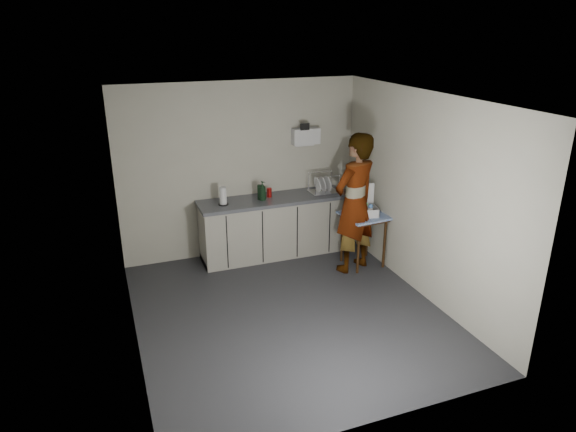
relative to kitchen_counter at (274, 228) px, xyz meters
name	(u,v)px	position (x,y,z in m)	size (l,w,h in m)	color
ground	(289,313)	(-0.40, -1.70, -0.43)	(4.00, 4.00, 0.00)	#27282C
wall_back	(241,170)	(-0.40, 0.29, 0.87)	(3.60, 0.02, 2.60)	#B9B5A1
wall_right	(422,196)	(1.39, -1.70, 0.87)	(0.02, 4.00, 2.60)	#B9B5A1
wall_left	(126,235)	(-2.19, -1.70, 0.87)	(0.02, 4.00, 2.60)	#B9B5A1
ceiling	(289,99)	(-0.40, -1.70, 2.17)	(3.60, 4.00, 0.01)	white
kitchen_counter	(274,228)	(0.00, 0.00, 0.00)	(2.24, 0.62, 0.91)	black
wall_shelf	(306,136)	(0.60, 0.22, 1.32)	(0.42, 0.18, 0.37)	white
side_table	(364,221)	(1.10, -0.80, 0.25)	(0.65, 0.65, 0.78)	#361B0C
standing_man	(355,203)	(0.89, -0.87, 0.57)	(0.73, 0.48, 1.99)	#B2A593
soap_bottle	(262,191)	(-0.18, -0.04, 0.63)	(0.11, 0.11, 0.29)	black
soda_can	(269,193)	(-0.04, 0.06, 0.55)	(0.07, 0.07, 0.14)	red
dark_bottle	(260,192)	(-0.21, 0.00, 0.59)	(0.07, 0.07, 0.22)	black
paper_towel	(223,196)	(-0.77, -0.03, 0.61)	(0.15, 0.15, 0.26)	black
dish_rack	(323,188)	(0.80, -0.03, 0.55)	(0.43, 0.32, 0.30)	silver
bakery_box	(366,208)	(1.12, -0.80, 0.44)	(0.36, 0.37, 0.42)	white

